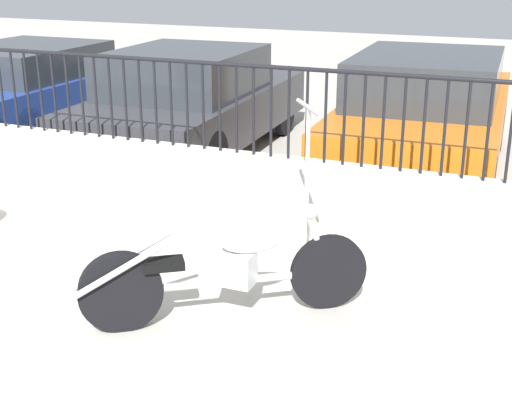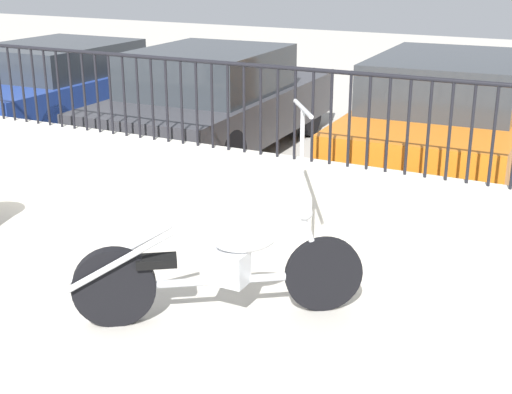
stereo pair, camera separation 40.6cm
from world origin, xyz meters
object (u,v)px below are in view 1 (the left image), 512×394
object	(u,v)px
car_dark_grey	(191,101)
motorcycle_silver	(216,270)
car_orange	(426,115)
car_blue	(34,86)

from	to	relation	value
car_dark_grey	motorcycle_silver	bearing A→B (deg)	-152.54
motorcycle_silver	car_orange	bearing A→B (deg)	45.01
car_orange	car_blue	bearing A→B (deg)	86.79
car_blue	car_orange	bearing A→B (deg)	-91.13
car_orange	motorcycle_silver	bearing A→B (deg)	167.78
car_dark_grey	car_blue	bearing A→B (deg)	81.81
car_dark_grey	car_orange	bearing A→B (deg)	-88.22
car_blue	car_orange	size ratio (longest dim) A/B	0.97
motorcycle_silver	car_blue	xyz separation A→B (m)	(-4.97, 4.18, 0.26)
car_blue	car_orange	world-z (taller)	car_orange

